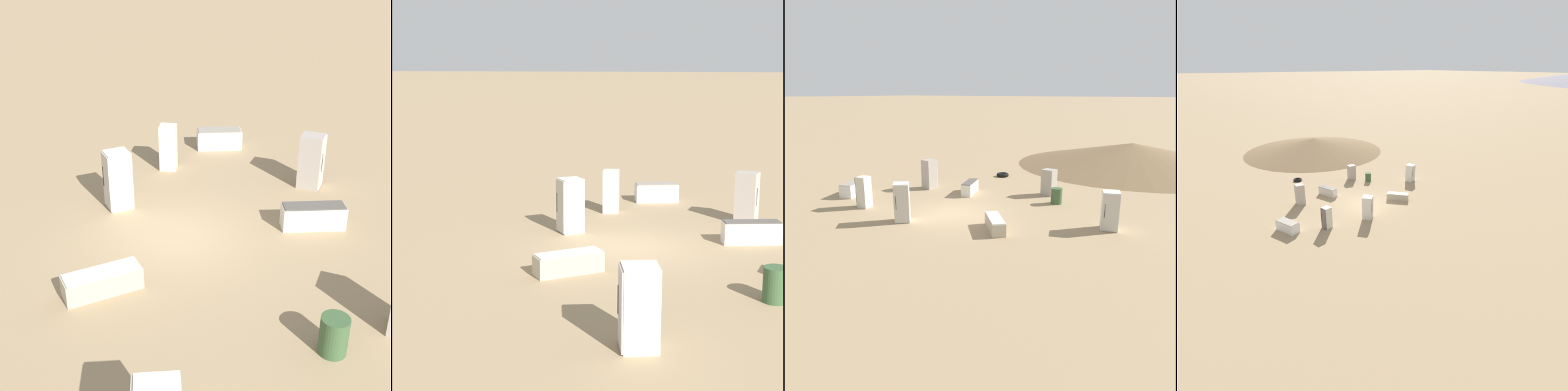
# 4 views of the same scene
# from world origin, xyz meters

# --- Properties ---
(ground_plane) EXTENTS (1000.00, 1000.00, 0.00)m
(ground_plane) POSITION_xyz_m (0.00, 0.00, 0.00)
(ground_plane) COLOR #9E8460
(dirt_mound) EXTENTS (18.73, 18.73, 1.86)m
(dirt_mound) POSITION_xyz_m (3.96, 18.64, 0.93)
(dirt_mound) COLOR brown
(dirt_mound) RESTS_ON ground_plane
(discarded_fridge_0) EXTENTS (0.77, 0.84, 1.83)m
(discarded_fridge_0) POSITION_xyz_m (-4.59, 3.16, 0.92)
(discarded_fridge_0) COLOR #A89E93
(discarded_fridge_0) RESTS_ON ground_plane
(discarded_fridge_1) EXTENTS (1.74, 1.80, 0.60)m
(discarded_fridge_1) POSITION_xyz_m (2.97, -0.95, 0.30)
(discarded_fridge_1) COLOR #B2A88E
(discarded_fridge_1) RESTS_ON ground_plane
(discarded_fridge_2) EXTENTS (1.16, 1.93, 0.74)m
(discarded_fridge_2) POSITION_xyz_m (-1.71, 3.56, 0.37)
(discarded_fridge_2) COLOR beige
(discarded_fridge_2) RESTS_ON ground_plane
(discarded_fridge_3) EXTENTS (1.33, 1.89, 0.77)m
(discarded_fridge_3) POSITION_xyz_m (-7.20, -0.70, 0.38)
(discarded_fridge_3) COLOR white
(discarded_fridge_3) RESTS_ON ground_plane
(discarded_fridge_4) EXTENTS (0.79, 0.74, 1.54)m
(discarded_fridge_4) POSITION_xyz_m (2.34, 5.95, 0.77)
(discarded_fridge_4) COLOR #A89E93
(discarded_fridge_4) RESTS_ON ground_plane
(discarded_fridge_5) EXTENTS (1.02, 1.02, 1.86)m
(discarded_fridge_5) POSITION_xyz_m (-1.30, -2.42, 0.93)
(discarded_fridge_5) COLOR silver
(discarded_fridge_5) RESTS_ON ground_plane
(discarded_fridge_6) EXTENTS (0.71, 0.69, 1.66)m
(discarded_fridge_6) POSITION_xyz_m (-4.64, -1.94, 0.83)
(discarded_fridge_6) COLOR beige
(discarded_fridge_6) RESTS_ON ground_plane
(discarded_fridge_7) EXTENTS (0.94, 0.97, 1.75)m
(discarded_fridge_7) POSITION_xyz_m (7.08, 2.01, 0.87)
(discarded_fridge_7) COLOR silver
(discarded_fridge_7) RESTS_ON ground_plane
(scrap_tire) EXTENTS (0.88, 0.88, 0.26)m
(scrap_tire) POSITION_xyz_m (-2.57, 8.76, 0.13)
(scrap_tire) COLOR black
(scrap_tire) RESTS_ON ground_plane
(rusty_barrel) EXTENTS (0.60, 0.60, 0.87)m
(rusty_barrel) POSITION_xyz_m (3.48, 4.50, 0.43)
(rusty_barrel) COLOR #385633
(rusty_barrel) RESTS_ON ground_plane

